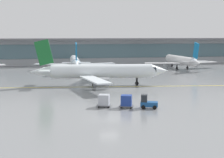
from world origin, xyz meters
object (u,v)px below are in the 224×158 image
Objects in this scene: gate_airplane_3 at (181,60)px; cargo_dolly_lead at (126,101)px; gate_airplane_2 at (75,62)px; baggage_tug at (148,102)px; taxiing_regional_jet at (100,72)px; cargo_dolly_trailing at (104,100)px.

cargo_dolly_lead is at bearing 148.53° from gate_airplane_3.
gate_airplane_2 reaches higher than baggage_tug.
cargo_dolly_trailing is at bearing -90.75° from taxiing_regional_jet.
taxiing_regional_jet is (2.69, -33.63, 0.36)m from gate_airplane_2.
baggage_tug is 1.16× the size of cargo_dolly_lead.
baggage_tug is 3.25m from cargo_dolly_lead.
taxiing_regional_jet reaches higher than gate_airplane_3.
cargo_dolly_trailing is (-3.28, 1.12, 0.00)m from cargo_dolly_lead.
baggage_tug is at bearing 151.43° from gate_airplane_3.
cargo_dolly_trailing is (-6.35, 2.17, 0.16)m from baggage_tug.
cargo_dolly_trailing is at bearing -177.63° from gate_airplane_2.
cargo_dolly_lead is (3.02, -57.24, -1.62)m from gate_airplane_2.
gate_airplane_2 is 9.23× the size of baggage_tug.
taxiing_regional_jet is 12.19× the size of cargo_dolly_trailing.
gate_airplane_2 reaches higher than cargo_dolly_lead.
baggage_tug is 1.16× the size of cargo_dolly_trailing.
gate_airplane_3 is at bearing 79.64° from cargo_dolly_lead.
gate_airplane_2 is 10.74× the size of cargo_dolly_lead.
gate_airplane_2 is 34.10m from gate_airplane_3.
gate_airplane_3 is at bearing 52.24° from taxiing_regional_jet.
gate_airplane_3 is 10.67× the size of cargo_dolly_trailing.
cargo_dolly_lead is (-3.07, 1.05, 0.16)m from baggage_tug.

